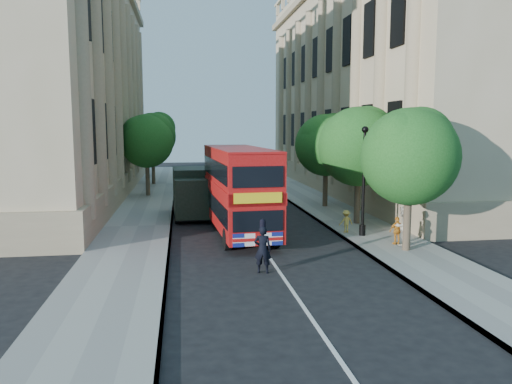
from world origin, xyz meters
name	(u,v)px	position (x,y,z in m)	size (l,w,h in m)	color
ground	(285,280)	(0.00, 0.00, 0.00)	(120.00, 120.00, 0.00)	black
pavement_right	(349,221)	(5.75, 10.00, 0.06)	(3.50, 80.00, 0.12)	gray
pavement_left	(138,227)	(-5.75, 10.00, 0.06)	(3.50, 80.00, 0.12)	gray
building_right	(389,82)	(13.80, 24.00, 9.00)	(12.00, 38.00, 18.00)	tan
building_left	(41,77)	(-13.80, 24.00, 9.00)	(12.00, 38.00, 18.00)	tan
tree_right_near	(410,151)	(5.84, 3.03, 4.25)	(4.00, 4.00, 6.08)	#473828
tree_right_mid	(359,142)	(5.84, 9.03, 4.45)	(4.20, 4.20, 6.37)	#473828
tree_right_far	(326,142)	(5.84, 15.03, 4.31)	(4.00, 4.00, 6.15)	#473828
tree_left_far	(147,138)	(-5.96, 22.03, 4.44)	(4.00, 4.00, 6.30)	#473828
tree_left_back	(153,133)	(-5.96, 30.03, 4.71)	(4.20, 4.20, 6.65)	#473828
lamp_post	(364,186)	(5.00, 6.00, 2.51)	(0.32, 0.32, 5.16)	black
double_decker_bus	(239,188)	(-0.71, 7.79, 2.30)	(2.91, 9.13, 4.16)	#A20C0B
box_van	(192,194)	(-2.90, 12.54, 1.39)	(2.22, 5.05, 2.85)	black
police_constable	(263,250)	(-0.62, 1.00, 0.86)	(0.63, 0.41, 1.72)	black
woman_pedestrian	(403,226)	(6.00, 3.84, 0.98)	(0.83, 0.65, 1.71)	beige
child_a	(397,231)	(5.84, 4.01, 0.73)	(0.72, 0.30, 1.22)	orange
child_b	(346,221)	(4.45, 6.77, 0.67)	(0.71, 0.41, 1.10)	#E5C04E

